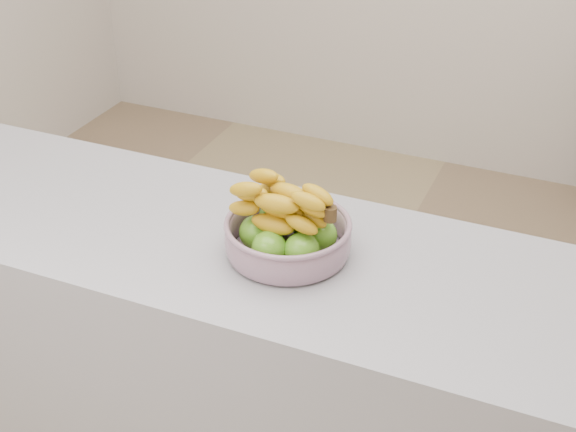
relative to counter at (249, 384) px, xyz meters
name	(u,v)px	position (x,y,z in m)	size (l,w,h in m)	color
ground	(296,422)	(0.00, 0.33, -0.45)	(4.00, 4.00, 0.00)	#8E7C57
counter	(249,384)	(0.00, 0.00, 0.00)	(2.00, 0.60, 0.90)	gray
fruit_bowl	(288,232)	(0.11, 0.00, 0.51)	(0.29, 0.29, 0.18)	#949EB2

